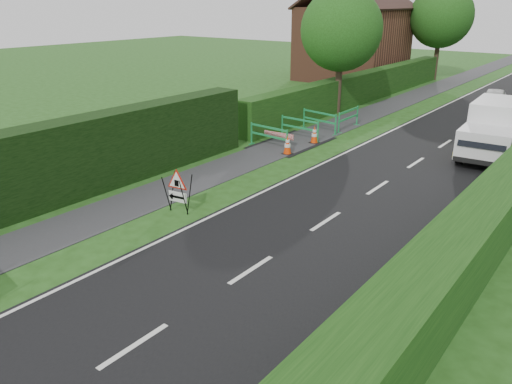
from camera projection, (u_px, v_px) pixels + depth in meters
The scene contains 19 objects.
ground at pixel (148, 256), 12.46m from camera, with size 120.00×120.00×0.00m, color #204714.
footpath at pixel (457, 80), 40.08m from camera, with size 2.00×90.00×0.02m, color #2D2D30.
hedge_west_near at pixel (39, 208), 15.30m from camera, with size 1.10×18.00×2.50m, color black.
hedge_west_far at pixel (362, 101), 31.59m from camera, with size 1.00×24.00×1.80m, color #14380F.
house_west at pixel (353, 42), 39.32m from camera, with size 7.50×7.40×7.88m.
tree_nw at pixel (341, 30), 26.79m from camera, with size 4.40×4.40×6.70m.
tree_fw at pixel (441, 16), 38.52m from camera, with size 4.80×4.80×7.24m.
triangle_sign at pixel (176, 188), 14.69m from camera, with size 0.90×0.90×1.16m.
works_van at pixel (495, 129), 19.94m from camera, with size 2.24×4.95×2.20m.
traffic_cone_0 at pixel (494, 171), 17.40m from camera, with size 0.38×0.38×0.79m.
traffic_cone_1 at pixel (507, 158), 18.91m from camera, with size 0.38×0.38×0.79m.
traffic_cone_3 at pixel (287, 145), 20.56m from camera, with size 0.38×0.38×0.79m.
traffic_cone_4 at pixel (314, 135), 22.16m from camera, with size 0.38×0.38×0.79m.
ped_barrier_0 at pixel (269, 134), 21.28m from camera, with size 2.08×0.51×1.00m.
ped_barrier_1 at pixel (300, 126), 22.67m from camera, with size 2.08×0.46×1.00m.
ped_barrier_2 at pixel (319, 119), 24.07m from camera, with size 2.09×0.70×1.00m.
ped_barrier_3 at pixel (349, 116), 24.54m from camera, with size 0.40×2.07×1.00m.
redwhite_plank at pixel (278, 145), 21.99m from camera, with size 1.50×0.04×0.25m, color red.
hatchback_car at pixel (494, 99), 29.11m from camera, with size 1.37×3.41×1.16m, color white.
Camera 1 is at (8.88, -7.12, 5.96)m, focal length 35.00 mm.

